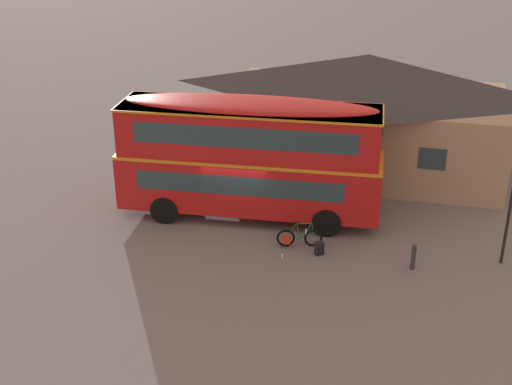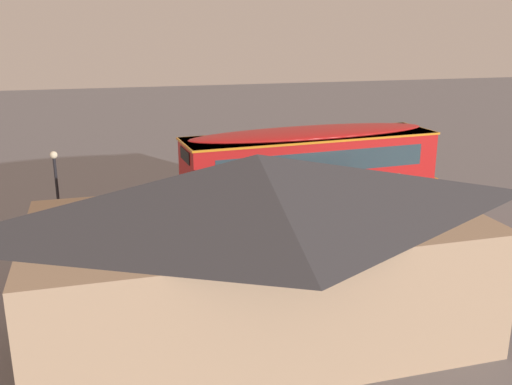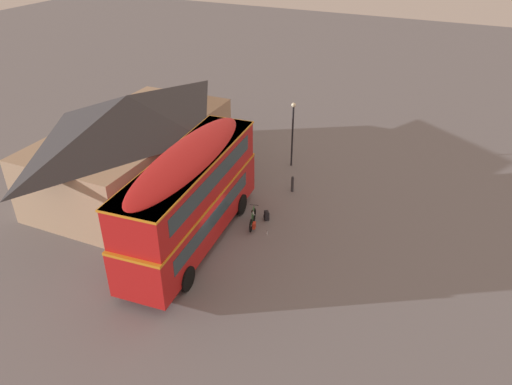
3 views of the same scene
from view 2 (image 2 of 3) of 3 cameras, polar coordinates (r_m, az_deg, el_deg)
name	(u,v)px [view 2 (image 2 of 3)]	position (r m, az deg, el deg)	size (l,w,h in m)	color
ground_plane	(309,240)	(24.17, 5.27, -4.64)	(120.00, 120.00, 0.00)	slate
double_decker_bus	(309,182)	(22.76, 5.30, 1.03)	(10.36, 3.46, 4.79)	black
touring_bicycle	(240,225)	(24.66, -1.63, -3.22)	(1.64, 0.74, 1.00)	black
backpack_on_ground	(218,226)	(24.88, -3.76, -3.29)	(0.36, 0.35, 0.55)	black
water_bottle_clear_plastic	(243,223)	(25.69, -1.30, -3.01)	(0.07, 0.07, 0.23)	silver
pub_building	(257,246)	(16.15, 0.12, -5.26)	(12.76, 7.02, 5.32)	tan
street_lamp	(57,191)	(22.86, -19.01, 0.10)	(0.28, 0.28, 4.13)	black
kerb_bollard	(140,226)	(24.59, -11.41, -3.29)	(0.16, 0.16, 0.97)	#333338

